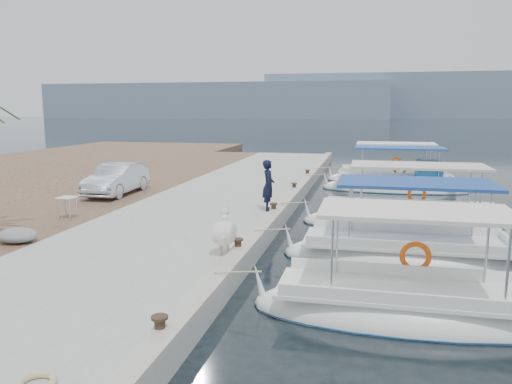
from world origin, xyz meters
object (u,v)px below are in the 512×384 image
fishing_caique_a (402,312)px  fishing_caique_d (396,187)px  fishing_caique_c (410,224)px  fisherman (268,185)px  fishing_caique_b (405,257)px  parked_car (117,179)px  pelican (224,232)px  fishing_caique_e (391,180)px

fishing_caique_a → fishing_caique_d: size_ratio=0.84×
fishing_caique_c → fisherman: fisherman is taller
fishing_caique_b → parked_car: size_ratio=1.69×
fishing_caique_b → fishing_caique_d: same height
fishing_caique_d → pelican: size_ratio=5.04×
fishing_caique_e → fishing_caique_d: bearing=-87.3°
fishing_caique_a → parked_car: fishing_caique_a is taller
fishing_caique_b → fisherman: (-4.57, 3.63, 1.29)m
fishing_caique_e → parked_car: fishing_caique_e is taller
fishing_caique_a → pelican: 4.75m
fishing_caique_c → pelican: (-5.00, -6.22, 0.95)m
fishing_caique_d → parked_car: size_ratio=1.82×
fisherman → fishing_caique_d: bearing=-42.7°
fishing_caique_a → parked_car: (-11.28, 9.47, 1.03)m
fishing_caique_d → fishing_caique_e: 3.14m
fishing_caique_b → fishing_caique_e: bearing=89.2°
fisherman → parked_car: size_ratio=0.46×
fishing_caique_c → fisherman: size_ratio=4.15×
fishing_caique_d → pelican: fishing_caique_d is taller
parked_car → fishing_caique_b: bearing=-27.4°
fishing_caique_d → fishing_caique_e: (-0.15, 3.14, -0.06)m
fishing_caique_a → fishing_caique_d: 16.17m
fishing_caique_a → fisherman: fisherman is taller
fishing_caique_c → pelican: fishing_caique_c is taller
fishing_caique_e → fishing_caique_a: bearing=-91.6°
pelican → parked_car: 10.35m
pelican → fisherman: 5.64m
fishing_caique_c → fishing_caique_e: bearing=91.0°
fishing_caique_b → fishing_caique_a: bearing=-94.8°
fishing_caique_a → parked_car: size_ratio=1.53×
pelican → fisherman: bearing=89.9°
fishing_caique_b → parked_car: 12.92m
fishing_caique_d → parked_car: bearing=-150.8°
fishing_caique_b → fishing_caique_c: 4.24m
fishing_caique_a → fishing_caique_b: 3.89m
fisherman → parked_car: 7.31m
fishing_caique_b → fishing_caique_d: bearing=88.3°
fishing_caique_d → fishing_caique_e: size_ratio=1.01×
fishing_caique_d → pelican: (-4.95, -14.28, 0.89)m
fishing_caique_d → parked_car: (-11.98, -6.68, 0.97)m
pelican → fishing_caique_d: bearing=70.9°
fishing_caique_e → pelican: bearing=-105.4°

